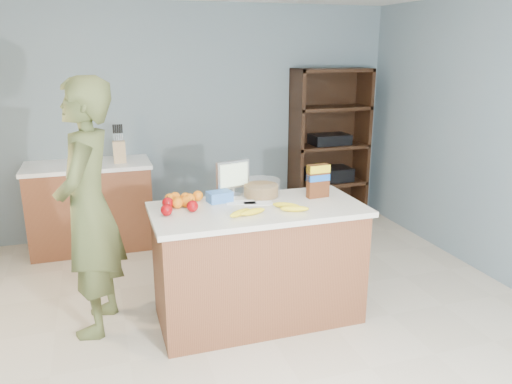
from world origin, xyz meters
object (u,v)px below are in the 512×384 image
object	(u,v)px
shelving_unit	(327,148)
tv	(233,176)
cereal_box	(318,179)
counter_peninsula	(258,267)
person	(89,209)

from	to	relation	value
shelving_unit	tv	bearing A→B (deg)	-133.87
shelving_unit	cereal_box	bearing A→B (deg)	-117.78
tv	cereal_box	bearing A→B (deg)	-21.67
counter_peninsula	person	xyz separation A→B (m)	(-1.18, 0.24, 0.51)
person	shelving_unit	bearing A→B (deg)	138.36
person	tv	size ratio (longest dim) A/B	6.56
counter_peninsula	person	world-z (taller)	person
tv	shelving_unit	bearing A→B (deg)	46.13
counter_peninsula	shelving_unit	xyz separation A→B (m)	(1.55, 2.05, 0.45)
counter_peninsula	cereal_box	bearing A→B (deg)	10.07
counter_peninsula	cereal_box	distance (m)	0.83
cereal_box	shelving_unit	bearing A→B (deg)	62.22
counter_peninsula	tv	bearing A→B (deg)	105.90
person	counter_peninsula	bearing A→B (deg)	93.34
person	tv	world-z (taller)	person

